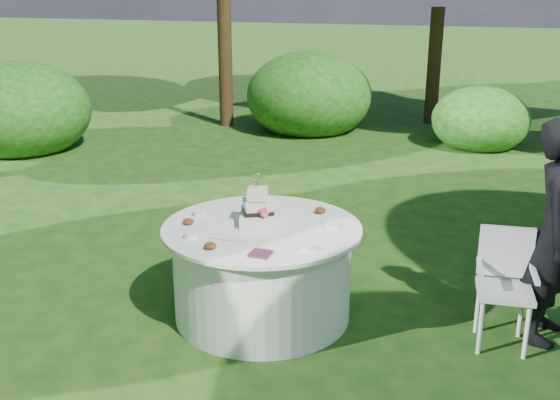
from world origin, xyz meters
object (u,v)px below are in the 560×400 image
object	(u,v)px
napkins	(260,254)
chair	(505,278)
cake	(258,210)
guest	(556,233)
table	(262,271)

from	to	relation	value
napkins	chair	size ratio (longest dim) A/B	0.16
napkins	chair	distance (m)	1.81
cake	chair	size ratio (longest dim) A/B	0.47
guest	cake	xyz separation A→B (m)	(-2.18, -0.37, 0.04)
napkins	guest	size ratio (longest dim) A/B	0.08
table	cake	size ratio (longest dim) A/B	3.76
cake	table	bearing A→B (deg)	-35.60
chair	cake	bearing A→B (deg)	-174.41
napkins	cake	xyz separation A→B (m)	(-0.24, 0.57, 0.10)
cake	chair	xyz separation A→B (m)	(1.86, 0.18, -0.37)
guest	napkins	bearing A→B (deg)	123.70
guest	cake	bearing A→B (deg)	107.61
napkins	chair	xyz separation A→B (m)	(1.63, 0.75, -0.26)
napkins	guest	xyz separation A→B (m)	(1.95, 0.94, 0.06)
guest	cake	world-z (taller)	guest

